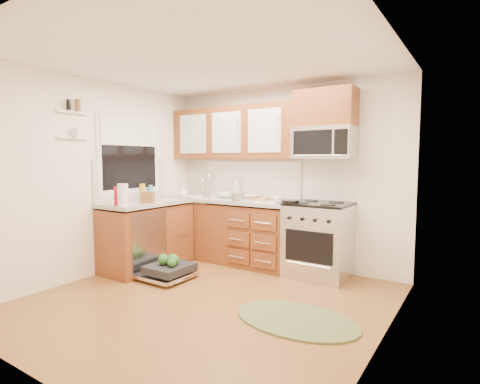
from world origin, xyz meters
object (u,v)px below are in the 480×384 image
Objects in this scene: skillet at (290,202)px; cutting_board at (259,199)px; dishwasher at (167,271)px; bowl_a at (252,197)px; upper_cabinets at (233,133)px; microwave at (324,143)px; rug at (296,320)px; range at (319,240)px; sink at (199,204)px; stock_pot at (238,197)px; bowl_b at (225,195)px; paper_towel_roll at (123,195)px; cup at (279,200)px.

cutting_board is at bearing 153.04° from skillet.
dishwasher is 1.59m from bowl_a.
microwave is (1.41, -0.02, -0.18)m from upper_cabinets.
upper_cabinets is 1.72× the size of rug.
skillet reaches higher than range.
sink is at bearing 171.72° from skillet.
dishwasher is at bearing -110.93° from bowl_a.
upper_cabinets is at bearing 171.61° from cutting_board.
cutting_board is at bearing -177.03° from microwave.
stock_pot is at bearing -94.98° from bowl_a.
bowl_b is (0.44, 0.06, 0.17)m from sink.
bowl_a is at bearing 179.83° from microwave.
upper_cabinets is 2.16× the size of range.
stock_pot is at bearing 140.84° from rug.
skillet is (1.26, 0.88, 0.87)m from dishwasher.
microwave reaches higher than rug.
microwave is 2.27m from rug.
range is 4.39× the size of skillet.
cutting_board is at bearing -8.39° from upper_cabinets.
paper_towel_roll is at bearing -177.68° from rug.
microwave is 1.19m from cutting_board.
dishwasher is (-0.13, -1.27, -1.77)m from upper_cabinets.
paper_towel_roll is at bearing -141.06° from microwave.
microwave is at bearing 2.58° from bowl_b.
paper_towel_roll reaches higher than sink.
dishwasher is (-1.54, -1.13, -0.38)m from range.
paper_towel_roll is 1.57m from bowl_b.
sink is 1.68m from skillet.
cutting_board reaches higher than sink.
stock_pot reaches higher than bowl_a.
skillet is at bearing -8.28° from sink.
stock_pot is 0.76× the size of bowl_b.
range is at bearing 36.74° from paper_towel_roll.
cup is (0.61, 0.03, -0.01)m from stock_pot.
microwave reaches higher than paper_towel_roll.
dishwasher is 2.54× the size of paper_towel_roll.
stock_pot is at bearing -13.39° from sink.
upper_cabinets is at bearing 174.11° from range.
bowl_b is at bearing 142.06° from rug.
microwave reaches higher than dishwasher.
sink is 0.52× the size of rug.
stock_pot is (-0.81, 0.04, 0.01)m from skillet.
microwave is at bearing 102.22° from rug.
dishwasher is 1.47m from bowl_b.
upper_cabinets is at bearing 47.41° from bowl_b.
microwave is at bearing 16.85° from stock_pot.
sink is at bearing -179.70° from range.
rug is 4.31× the size of cutting_board.
bowl_b is at bearing 146.68° from stock_pot.
skillet is at bearing -2.83° from stock_pot.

